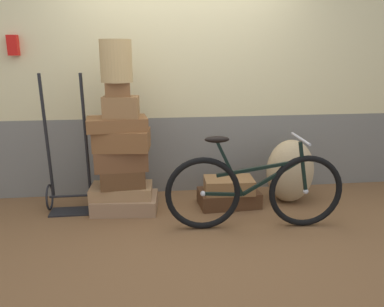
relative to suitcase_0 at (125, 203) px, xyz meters
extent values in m
cube|color=brown|center=(0.63, -0.26, -0.11)|extent=(9.07, 5.20, 0.06)
cube|color=slate|center=(0.63, 0.59, 0.36)|extent=(7.07, 0.20, 0.87)
cube|color=beige|center=(0.63, 0.59, 1.85)|extent=(7.07, 0.20, 2.11)
cube|color=red|center=(-1.06, 0.45, 1.57)|extent=(0.10, 0.08, 0.20)
cube|color=#937051|center=(0.00, 0.00, 0.00)|extent=(0.69, 0.49, 0.15)
cube|color=#9E754C|center=(-0.03, 0.00, 0.14)|extent=(0.64, 0.39, 0.12)
cube|color=brown|center=(-0.01, -0.02, 0.28)|extent=(0.46, 0.32, 0.18)
cube|color=brown|center=(-0.02, 0.00, 0.48)|extent=(0.54, 0.36, 0.20)
cube|color=brown|center=(0.00, -0.03, 0.68)|extent=(0.56, 0.40, 0.20)
cube|color=brown|center=(-0.04, -0.02, 0.84)|extent=(0.61, 0.40, 0.12)
cube|color=olive|center=(0.01, -0.05, 1.00)|extent=(0.35, 0.24, 0.20)
cube|color=brown|center=(-0.02, -0.05, 1.17)|extent=(0.24, 0.17, 0.13)
cube|color=#4C2D19|center=(1.09, 0.00, 0.00)|extent=(0.65, 0.40, 0.16)
cube|color=olive|center=(1.08, -0.04, 0.16)|extent=(0.52, 0.34, 0.15)
cylinder|color=tan|center=(-0.02, -0.03, 1.43)|extent=(0.30, 0.30, 0.39)
torus|color=black|center=(-0.78, 0.12, 0.06)|extent=(0.02, 0.27, 0.27)
torus|color=black|center=(-0.34, 0.12, 0.06)|extent=(0.02, 0.27, 0.27)
cylinder|color=black|center=(-0.56, 0.12, 0.06)|extent=(0.44, 0.02, 0.02)
cylinder|color=black|center=(-0.75, 0.12, 0.69)|extent=(0.03, 0.12, 1.26)
cylinder|color=black|center=(-0.37, 0.12, 0.69)|extent=(0.03, 0.12, 1.26)
cube|color=black|center=(-0.56, 0.01, -0.07)|extent=(0.40, 0.22, 0.02)
ellipsoid|color=tan|center=(1.76, 0.03, 0.27)|extent=(0.51, 0.43, 0.69)
torus|color=black|center=(0.73, -0.52, 0.27)|extent=(0.69, 0.10, 0.69)
sphere|color=#B2B2B7|center=(0.73, -0.52, 0.27)|extent=(0.05, 0.05, 0.05)
torus|color=black|center=(1.68, -0.58, 0.27)|extent=(0.69, 0.10, 0.69)
sphere|color=#B2B2B7|center=(1.68, -0.58, 0.27)|extent=(0.05, 0.05, 0.05)
cube|color=black|center=(1.34, -0.56, 0.40)|extent=(0.52, 0.06, 0.33)
cube|color=black|center=(0.97, -0.53, 0.50)|extent=(0.27, 0.04, 0.51)
cube|color=black|center=(0.91, -0.53, 0.26)|extent=(0.36, 0.05, 0.05)
cube|color=black|center=(1.22, -0.55, 0.50)|extent=(0.75, 0.07, 0.15)
cube|color=black|center=(1.64, -0.57, 0.50)|extent=(0.11, 0.03, 0.47)
ellipsoid|color=black|center=(0.85, -0.53, 0.77)|extent=(0.23, 0.10, 0.06)
cylinder|color=#A5A5AD|center=(1.59, -0.57, 0.77)|extent=(0.05, 0.46, 0.02)
camera|label=1|loc=(0.23, -3.72, 1.52)|focal=35.62mm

